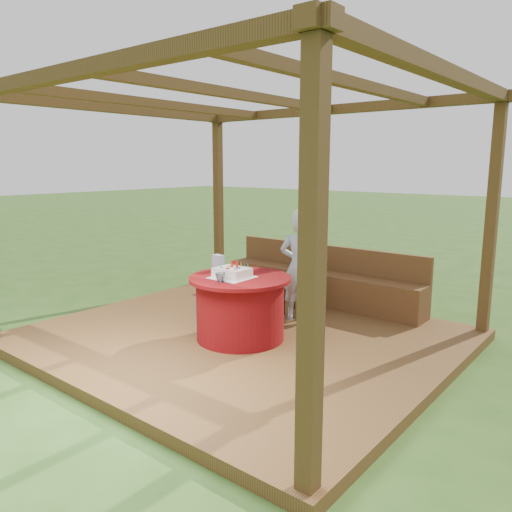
% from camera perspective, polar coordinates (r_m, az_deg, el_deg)
% --- Properties ---
extents(ground, '(60.00, 60.00, 0.00)m').
position_cam_1_polar(ground, '(5.90, -1.55, -9.94)').
color(ground, '#2D521B').
rests_on(ground, ground).
extents(deck, '(4.50, 4.00, 0.12)m').
position_cam_1_polar(deck, '(5.88, -1.56, -9.40)').
color(deck, brown).
rests_on(deck, ground).
extents(pergola, '(4.50, 4.00, 2.72)m').
position_cam_1_polar(pergola, '(5.54, -1.68, 14.09)').
color(pergola, brown).
rests_on(pergola, deck).
extents(bench, '(3.00, 0.42, 0.80)m').
position_cam_1_polar(bench, '(7.12, 7.47, -3.20)').
color(bench, brown).
rests_on(bench, deck).
extents(table, '(1.13, 1.13, 0.71)m').
position_cam_1_polar(table, '(5.59, -1.81, -5.88)').
color(table, maroon).
rests_on(table, deck).
extents(chair, '(0.45, 0.45, 0.84)m').
position_cam_1_polar(chair, '(6.60, 5.30, -2.55)').
color(chair, '#331D10').
rests_on(chair, deck).
extents(elderly_woman, '(0.59, 0.50, 1.41)m').
position_cam_1_polar(elderly_woman, '(6.19, 5.04, -1.05)').
color(elderly_woman, '#97C3E1').
rests_on(elderly_woman, deck).
extents(birthday_cake, '(0.41, 0.41, 0.18)m').
position_cam_1_polar(birthday_cake, '(5.45, -2.75, -1.92)').
color(birthday_cake, white).
rests_on(birthday_cake, table).
extents(gift_bag, '(0.15, 0.11, 0.19)m').
position_cam_1_polar(gift_bag, '(5.81, -4.36, -0.78)').
color(gift_bag, '#E795CC').
rests_on(gift_bag, table).
extents(drinking_glass, '(0.11, 0.11, 0.10)m').
position_cam_1_polar(drinking_glass, '(5.25, -4.09, -2.47)').
color(drinking_glass, silver).
rests_on(drinking_glass, table).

